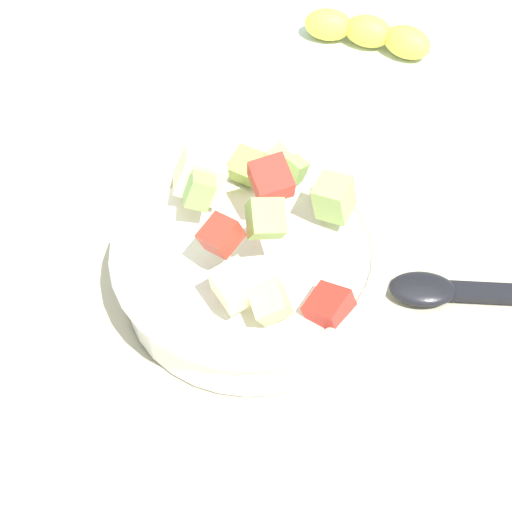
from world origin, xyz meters
TOP-DOWN VIEW (x-y plane):
  - ground_plane at (0.00, 0.00)m, footprint 2.40×2.40m
  - placemat at (0.00, 0.00)m, footprint 0.51×0.33m
  - salad_bowl at (-0.00, -0.00)m, footprint 0.23×0.23m
  - serving_spoon at (-0.20, 0.00)m, footprint 0.24×0.04m
  - banana_whole at (-0.12, -0.36)m, footprint 0.15×0.08m

SIDE VIEW (x-z plane):
  - ground_plane at x=0.00m, z-range 0.00..0.00m
  - placemat at x=0.00m, z-range 0.00..0.01m
  - serving_spoon at x=-0.20m, z-range 0.00..0.02m
  - banana_whole at x=-0.12m, z-range 0.00..0.04m
  - salad_bowl at x=0.00m, z-range -0.02..0.10m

